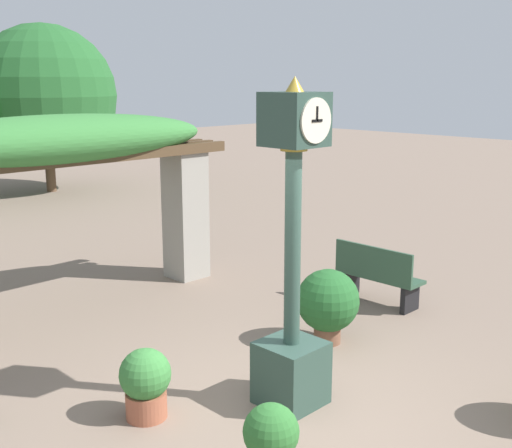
% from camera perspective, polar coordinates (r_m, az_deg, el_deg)
% --- Properties ---
extents(ground_plane, '(60.00, 60.00, 0.00)m').
position_cam_1_polar(ground_plane, '(6.57, 2.56, -16.64)').
color(ground_plane, '#7F6B5B').
extents(pedestal_clock, '(0.59, 0.59, 3.25)m').
position_cam_1_polar(pedestal_clock, '(6.29, 3.24, -4.85)').
color(pedestal_clock, '#2D473D').
rests_on(pedestal_clock, ground).
extents(pergola, '(5.59, 1.16, 2.76)m').
position_cam_1_polar(pergola, '(9.19, -17.28, 5.06)').
color(pergola, gray).
rests_on(pergola, ground).
extents(potted_plant_near_left, '(0.50, 0.50, 0.71)m').
position_cam_1_polar(potted_plant_near_left, '(6.46, -9.80, -13.66)').
color(potted_plant_near_left, '#9E563D').
rests_on(potted_plant_near_left, ground).
extents(potted_plant_near_right, '(0.78, 0.78, 0.94)m').
position_cam_1_polar(potted_plant_near_right, '(8.03, 6.41, -6.93)').
color(potted_plant_near_right, brown).
rests_on(potted_plant_near_right, ground).
extents(potted_plant_far_left, '(0.46, 0.46, 0.68)m').
position_cam_1_polar(potted_plant_far_left, '(5.47, 1.34, -18.52)').
color(potted_plant_far_left, gray).
rests_on(potted_plant_far_left, ground).
extents(park_bench, '(0.42, 1.30, 0.89)m').
position_cam_1_polar(park_bench, '(9.53, 10.73, -4.56)').
color(park_bench, '#2D4C38').
rests_on(park_bench, ground).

